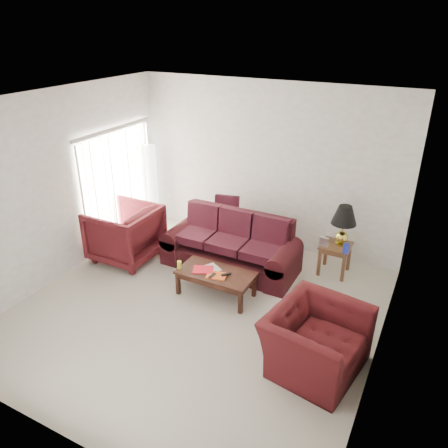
# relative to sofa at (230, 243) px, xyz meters

# --- Properties ---
(floor) EXTENTS (5.00, 5.00, 0.00)m
(floor) POSITION_rel_sofa_xyz_m (0.12, -1.31, -0.47)
(floor) COLOR beige
(floor) RESTS_ON ground
(blinds) EXTENTS (0.10, 2.00, 2.16)m
(blinds) POSITION_rel_sofa_xyz_m (-2.30, -0.01, 0.61)
(blinds) COLOR silver
(blinds) RESTS_ON ground
(sofa) EXTENTS (2.30, 1.04, 0.93)m
(sofa) POSITION_rel_sofa_xyz_m (0.00, 0.00, 0.00)
(sofa) COLOR black
(sofa) RESTS_ON ground
(throw_pillow) EXTENTS (0.48, 0.30, 0.46)m
(throw_pillow) POSITION_rel_sofa_xyz_m (-0.48, 0.79, 0.27)
(throw_pillow) COLOR black
(throw_pillow) RESTS_ON sofa
(end_table) EXTENTS (0.53, 0.53, 0.53)m
(end_table) POSITION_rel_sofa_xyz_m (1.62, 0.66, -0.20)
(end_table) COLOR #52291C
(end_table) RESTS_ON ground
(table_lamp) EXTENTS (0.52, 0.52, 0.69)m
(table_lamp) POSITION_rel_sofa_xyz_m (1.69, 0.71, 0.41)
(table_lamp) COLOR gold
(table_lamp) RESTS_ON end_table
(clock) EXTENTS (0.16, 0.08, 0.15)m
(clock) POSITION_rel_sofa_xyz_m (1.45, 0.54, 0.14)
(clock) COLOR silver
(clock) RESTS_ON end_table
(blue_canister) EXTENTS (0.12, 0.12, 0.16)m
(blue_canister) POSITION_rel_sofa_xyz_m (1.83, 0.45, 0.14)
(blue_canister) COLOR #1B29B3
(blue_canister) RESTS_ON end_table
(picture_frame) EXTENTS (0.14, 0.16, 0.05)m
(picture_frame) POSITION_rel_sofa_xyz_m (1.44, 0.84, 0.14)
(picture_frame) COLOR #BBBABF
(picture_frame) RESTS_ON end_table
(floor_lamp) EXTENTS (0.33, 0.33, 1.71)m
(floor_lamp) POSITION_rel_sofa_xyz_m (-2.19, 0.83, 0.39)
(floor_lamp) COLOR white
(floor_lamp) RESTS_ON ground
(armchair_left) EXTENTS (1.09, 1.06, 0.98)m
(armchair_left) POSITION_rel_sofa_xyz_m (-1.79, -0.56, 0.03)
(armchair_left) COLOR #471015
(armchair_left) RESTS_ON ground
(armchair_right) EXTENTS (1.22, 1.34, 0.77)m
(armchair_right) POSITION_rel_sofa_xyz_m (1.98, -1.62, -0.08)
(armchair_right) COLOR #3D0E11
(armchair_right) RESTS_ON ground
(coffee_table) EXTENTS (1.28, 0.87, 0.41)m
(coffee_table) POSITION_rel_sofa_xyz_m (0.18, -0.84, -0.26)
(coffee_table) COLOR black
(coffee_table) RESTS_ON ground
(magazine_red) EXTENTS (0.38, 0.34, 0.02)m
(magazine_red) POSITION_rel_sofa_xyz_m (-0.02, -0.88, -0.05)
(magazine_red) COLOR red
(magazine_red) RESTS_ON coffee_table
(magazine_white) EXTENTS (0.34, 0.31, 0.02)m
(magazine_white) POSITION_rel_sofa_xyz_m (0.08, -0.78, -0.05)
(magazine_white) COLOR beige
(magazine_white) RESTS_ON coffee_table
(magazine_orange) EXTENTS (0.33, 0.28, 0.02)m
(magazine_orange) POSITION_rel_sofa_xyz_m (0.24, -0.93, -0.05)
(magazine_orange) COLOR #F85A1D
(magazine_orange) RESTS_ON coffee_table
(remote_a) EXTENTS (0.05, 0.15, 0.02)m
(remote_a) POSITION_rel_sofa_xyz_m (0.20, -0.99, -0.03)
(remote_a) COLOR black
(remote_a) RESTS_ON coffee_table
(remote_b) EXTENTS (0.13, 0.15, 0.02)m
(remote_b) POSITION_rel_sofa_xyz_m (0.36, -0.86, -0.03)
(remote_b) COLOR black
(remote_b) RESTS_ON coffee_table
(yellow_glass) EXTENTS (0.09, 0.09, 0.12)m
(yellow_glass) POSITION_rel_sofa_xyz_m (-0.38, -1.00, 0.01)
(yellow_glass) COLOR gold
(yellow_glass) RESTS_ON coffee_table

